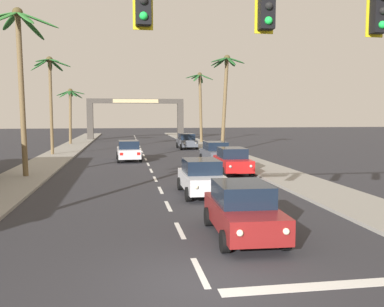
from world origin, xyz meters
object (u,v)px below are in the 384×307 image
at_px(traffic_signal_mast, 343,43).
at_px(sedan_third_in_queue, 202,177).
at_px(sedan_parked_far_kerb, 216,152).
at_px(palm_left_third, 50,81).
at_px(palm_right_third, 226,83).
at_px(town_gateway_arch, 136,113).
at_px(sedan_parked_mid_kerb, 187,141).
at_px(sedan_lead_at_stop_bar, 243,210).
at_px(sedan_parked_nearest_kerb, 232,161).
at_px(sedan_oncoming_far, 129,151).
at_px(palm_right_farthest, 200,96).
at_px(palm_left_second, 20,56).
at_px(palm_left_farthest, 70,103).

relative_size(traffic_signal_mast, sedan_third_in_queue, 2.40).
bearing_deg(sedan_parked_far_kerb, palm_left_third, 148.92).
relative_size(traffic_signal_mast, palm_right_third, 1.12).
height_order(traffic_signal_mast, town_gateway_arch, traffic_signal_mast).
bearing_deg(sedan_parked_mid_kerb, sedan_lead_at_stop_bar, -95.52).
distance_m(sedan_parked_nearest_kerb, sedan_parked_mid_kerb, 20.27).
bearing_deg(palm_right_third, sedan_lead_at_stop_bar, -102.60).
relative_size(sedan_parked_nearest_kerb, sedan_parked_mid_kerb, 1.00).
bearing_deg(sedan_oncoming_far, sedan_parked_mid_kerb, 60.32).
distance_m(sedan_lead_at_stop_bar, palm_right_farthest, 43.74).
height_order(sedan_oncoming_far, sedan_parked_nearest_kerb, same).
relative_size(sedan_third_in_queue, sedan_parked_mid_kerb, 1.00).
xyz_separation_m(traffic_signal_mast, palm_right_farthest, (5.17, 46.43, 0.89)).
xyz_separation_m(traffic_signal_mast, palm_left_second, (-10.85, 17.25, 1.79)).
distance_m(sedan_third_in_queue, sedan_parked_nearest_kerb, 7.30).
relative_size(sedan_oncoming_far, sedan_parked_nearest_kerb, 1.00).
bearing_deg(sedan_oncoming_far, palm_left_third, 141.03).
distance_m(palm_left_second, palm_left_third, 14.21).
bearing_deg(sedan_third_in_queue, palm_left_second, 144.71).
height_order(traffic_signal_mast, sedan_third_in_queue, traffic_signal_mast).
relative_size(sedan_parked_far_kerb, palm_right_third, 0.47).
distance_m(sedan_parked_nearest_kerb, palm_right_third, 15.76).
relative_size(sedan_oncoming_far, town_gateway_arch, 0.31).
bearing_deg(traffic_signal_mast, town_gateway_arch, 93.22).
relative_size(sedan_lead_at_stop_bar, sedan_third_in_queue, 1.01).
xyz_separation_m(sedan_lead_at_stop_bar, sedan_parked_nearest_kerb, (3.22, 13.52, 0.00)).
bearing_deg(sedan_parked_far_kerb, traffic_signal_mast, -95.42).
relative_size(palm_left_third, palm_right_third, 0.95).
bearing_deg(sedan_parked_mid_kerb, palm_left_farthest, 148.51).
distance_m(traffic_signal_mast, palm_left_third, 33.52).
bearing_deg(palm_left_second, palm_left_third, 92.79).
relative_size(palm_left_second, palm_left_farthest, 1.42).
bearing_deg(palm_left_third, traffic_signal_mast, -69.84).
distance_m(sedan_oncoming_far, palm_left_third, 10.79).
relative_size(traffic_signal_mast, sedan_oncoming_far, 2.38).
relative_size(sedan_lead_at_stop_bar, sedan_oncoming_far, 1.00).
xyz_separation_m(traffic_signal_mast, sedan_third_in_queue, (-1.28, 10.47, -4.56)).
height_order(palm_left_farthest, palm_right_farthest, palm_right_farthest).
xyz_separation_m(palm_left_farthest, palm_right_farthest, (16.69, 0.86, 1.09)).
height_order(sedan_parked_mid_kerb, palm_left_second, palm_left_second).
bearing_deg(sedan_parked_nearest_kerb, sedan_oncoming_far, 126.57).
height_order(palm_left_second, town_gateway_arch, palm_left_second).
height_order(sedan_oncoming_far, sedan_parked_far_kerb, same).
relative_size(sedan_parked_nearest_kerb, town_gateway_arch, 0.31).
xyz_separation_m(palm_left_third, palm_right_farthest, (16.71, 14.99, -0.53)).
xyz_separation_m(sedan_oncoming_far, sedan_parked_nearest_kerb, (6.51, -8.77, 0.00)).
xyz_separation_m(sedan_lead_at_stop_bar, sedan_third_in_queue, (-0.01, 6.97, 0.00)).
bearing_deg(palm_left_farthest, palm_left_second, -88.64).
relative_size(sedan_third_in_queue, palm_left_third, 0.49).
bearing_deg(sedan_third_in_queue, sedan_oncoming_far, 102.08).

